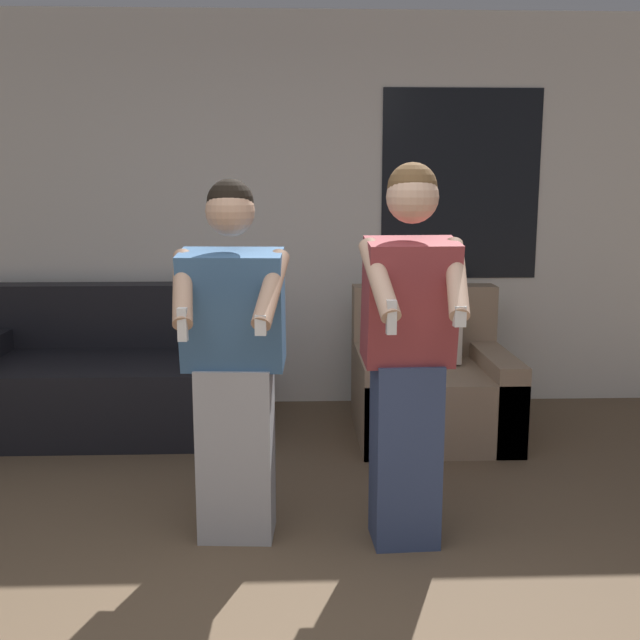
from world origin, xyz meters
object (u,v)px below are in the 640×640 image
at_px(couch, 107,380).
at_px(person_left, 234,365).
at_px(armchair, 431,386).
at_px(person_right, 408,355).

height_order(couch, person_left, person_left).
relative_size(armchair, person_left, 0.59).
bearing_deg(couch, person_left, -59.06).
bearing_deg(person_left, armchair, 51.01).
xyz_separation_m(person_left, person_right, (0.74, -0.09, 0.06)).
distance_m(couch, person_right, 2.45).
distance_m(person_left, person_right, 0.75).
distance_m(armchair, person_left, 1.85).
height_order(person_left, person_right, person_right).
bearing_deg(person_right, armchair, 75.50).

